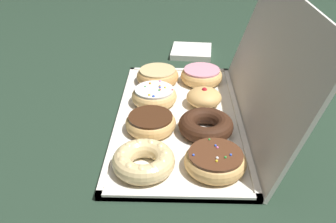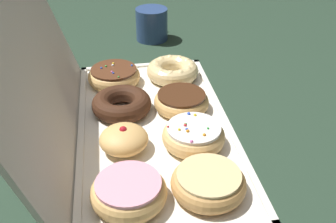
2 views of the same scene
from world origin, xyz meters
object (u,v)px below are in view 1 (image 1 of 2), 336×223
Objects in this scene: chocolate_frosted_donut_2 at (151,123)px; sprinkle_donut_7 at (215,161)px; donut_box at (179,118)px; glazed_ring_donut_0 at (158,76)px; pink_frosted_donut_4 at (202,75)px; chocolate_cake_ring_donut_6 at (206,125)px; sprinkle_donut_1 at (154,96)px; napkin_stack at (191,51)px; cruller_donut_3 at (144,160)px; jelly_filled_donut_5 at (204,97)px.

sprinkle_donut_7 reaches higher than chocolate_frosted_donut_2.
glazed_ring_donut_0 is at bearing -162.25° from donut_box.
pink_frosted_donut_4 reaches higher than chocolate_cake_ring_donut_6.
sprinkle_donut_1 reaches higher than napkin_stack.
napkin_stack reaches higher than donut_box.
cruller_donut_3 and sprinkle_donut_7 have the same top height.
donut_box is at bearing -5.65° from napkin_stack.
pink_frosted_donut_4 is 1.34× the size of jelly_filled_donut_5.
pink_frosted_donut_4 is 0.13m from jelly_filled_donut_5.
chocolate_frosted_donut_2 is 0.12m from chocolate_cake_ring_donut_6.
sprinkle_donut_7 is (0.19, 0.07, 0.02)m from donut_box.
sprinkle_donut_7 is (-0.00, 0.14, -0.00)m from cruller_donut_3.
donut_box is at bearing 17.75° from glazed_ring_donut_0.
napkin_stack is (-0.36, 0.10, -0.02)m from sprinkle_donut_1.
donut_box is 4.79× the size of sprinkle_donut_1.
donut_box is 4.14× the size of napkin_stack.
chocolate_frosted_donut_2 is (0.06, -0.06, 0.02)m from donut_box.
napkin_stack is (-0.24, -0.02, -0.02)m from pink_frosted_donut_4.
chocolate_frosted_donut_2 is 0.95× the size of sprinkle_donut_7.
cruller_donut_3 is 1.04× the size of pink_frosted_donut_4.
pink_frosted_donut_4 is (-0.00, 0.12, 0.00)m from glazed_ring_donut_0.
sprinkle_donut_1 reaches higher than chocolate_frosted_donut_2.
donut_box is at bearing -18.50° from pink_frosted_donut_4.
pink_frosted_donut_4 reaches higher than chocolate_frosted_donut_2.
pink_frosted_donut_4 is at bearing 179.13° from chocolate_cake_ring_donut_6.
cruller_donut_3 is (0.26, -0.00, -0.00)m from sprinkle_donut_1.
napkin_stack is at bearing -177.49° from sprinkle_donut_7.
cruller_donut_3 is at bearing -1.75° from chocolate_frosted_donut_2.
cruller_donut_3 is 0.14m from sprinkle_donut_7.
jelly_filled_donut_5 reaches higher than chocolate_cake_ring_donut_6.
cruller_donut_3 is (0.38, -0.01, 0.00)m from glazed_ring_donut_0.
pink_frosted_donut_4 is (-0.19, 0.06, 0.03)m from donut_box.
pink_frosted_donut_4 is 0.26m from chocolate_cake_ring_donut_6.
glazed_ring_donut_0 is at bearing 179.29° from chocolate_frosted_donut_2.
pink_frosted_donut_4 is at bearing 179.65° from jelly_filled_donut_5.
cruller_donut_3 is at bearing -1.08° from glazed_ring_donut_0.
chocolate_cake_ring_donut_6 is at bearing -175.38° from sprinkle_donut_7.
pink_frosted_donut_4 is at bearing -179.06° from sprinkle_donut_7.
napkin_stack is (-0.62, -0.03, -0.02)m from sprinkle_donut_7.
napkin_stack is (-0.49, -0.02, -0.02)m from chocolate_cake_ring_donut_6.
chocolate_cake_ring_donut_6 is (0.13, 0.12, -0.00)m from sprinkle_donut_1.
sprinkle_donut_7 is at bearing 18.90° from glazed_ring_donut_0.
sprinkle_donut_1 is 0.96× the size of sprinkle_donut_7.
cruller_donut_3 is at bearing -18.77° from pink_frosted_donut_4.
chocolate_cake_ring_donut_6 is at bearing 41.97° from donut_box.
glazed_ring_donut_0 is 1.03× the size of sprinkle_donut_1.
chocolate_cake_ring_donut_6 is at bearing 1.97° from napkin_stack.
glazed_ring_donut_0 is 1.01× the size of pink_frosted_donut_4.
glazed_ring_donut_0 is 0.12m from sprinkle_donut_1.
napkin_stack is at bearing 170.02° from cruller_donut_3.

